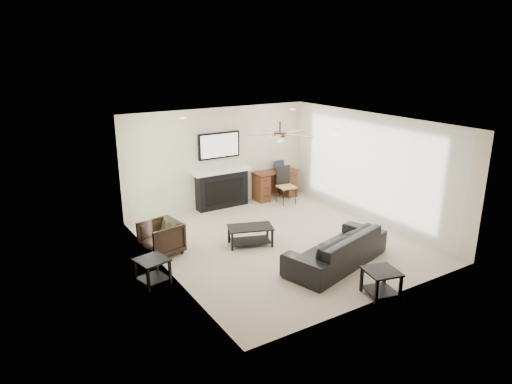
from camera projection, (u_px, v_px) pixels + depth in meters
room_shell at (288, 161)px, 9.20m from camera, size 5.50×5.54×2.52m
sofa at (336, 248)px, 8.44m from camera, size 2.40×1.44×0.66m
armchair at (161, 238)px, 8.87m from camera, size 0.82×0.81×0.66m
coffee_table at (250, 236)px, 9.32m from camera, size 1.01×0.77×0.40m
end_table_near at (381, 283)px, 7.38m from camera, size 0.63×0.63×0.45m
end_table_left at (153, 271)px, 7.78m from camera, size 0.59×0.59×0.45m
fireplace_unit at (222, 171)px, 11.34m from camera, size 1.52×0.34×1.91m
desk at (274, 184)px, 12.26m from camera, size 1.22×0.56×0.76m
desk_chair at (286, 185)px, 11.78m from camera, size 0.47×0.49×0.97m
laptop at (281, 166)px, 12.19m from camera, size 0.33×0.24×0.23m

